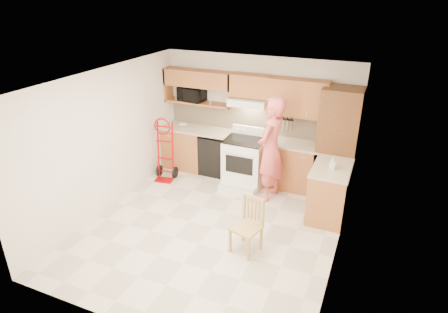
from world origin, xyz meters
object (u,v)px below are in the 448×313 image
Objects in this scene: hand_truck at (164,152)px; dining_chair at (246,226)px; microwave at (192,94)px; range at (244,159)px; person at (271,150)px.

hand_truck is 1.37× the size of dining_chair.
microwave is 0.48× the size of range.
range is (1.36, -0.46, -1.07)m from microwave.
range is 0.79m from person.
range is 1.65m from hand_truck.
hand_truck is (-2.21, -0.12, -0.39)m from person.
range is at bearing -12.52° from microwave.
hand_truck is (-1.60, -0.39, 0.03)m from range.
microwave is at bearing -103.44° from person.
person is at bearing 110.85° from dining_chair.
hand_truck reaches higher than dining_chair.
microwave is at bearing 161.28° from range.
person is (1.97, -0.74, -0.65)m from microwave.
dining_chair is at bearing -43.02° from hand_truck.
person is 1.80m from dining_chair.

